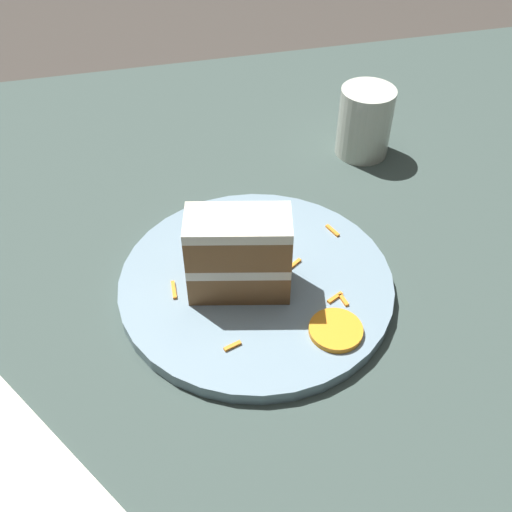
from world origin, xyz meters
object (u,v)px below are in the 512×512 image
at_px(plate, 256,283).
at_px(orange_garnish, 335,330).
at_px(cake_slice, 239,254).
at_px(cream_dollop, 264,219).
at_px(drinking_glass, 364,126).

distance_m(plate, orange_garnish, 0.11).
bearing_deg(orange_garnish, cake_slice, -46.62).
bearing_deg(cake_slice, orange_garnish, 56.35).
bearing_deg(plate, orange_garnish, 122.66).
bearing_deg(cake_slice, plate, 124.83).
distance_m(plate, cream_dollop, 0.08).
distance_m(cake_slice, drinking_glass, 0.32).
relative_size(cream_dollop, drinking_glass, 0.47).
height_order(plate, cream_dollop, cream_dollop).
xyz_separation_m(cream_dollop, orange_garnish, (-0.03, 0.16, -0.02)).
bearing_deg(cream_dollop, plate, 69.08).
distance_m(cake_slice, orange_garnish, 0.12).
xyz_separation_m(plate, drinking_glass, (-0.20, -0.22, 0.03)).
bearing_deg(orange_garnish, drinking_glass, -115.33).
relative_size(cream_dollop, orange_garnish, 0.84).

